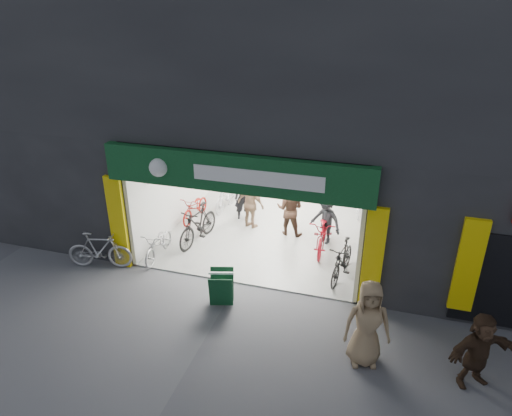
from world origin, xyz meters
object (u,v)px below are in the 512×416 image
at_px(bike_left_front, 159,244).
at_px(sandwich_board, 221,287).
at_px(bike_right_front, 342,260).
at_px(parked_bike, 100,250).
at_px(pedestrian_near, 367,324).

bearing_deg(bike_left_front, sandwich_board, -35.19).
height_order(bike_right_front, parked_bike, parked_bike).
xyz_separation_m(bike_right_front, sandwich_board, (-2.58, -1.94, -0.05)).
xyz_separation_m(bike_left_front, pedestrian_near, (5.80, -2.46, 0.50)).
bearing_deg(parked_bike, bike_right_front, -91.48).
bearing_deg(parked_bike, bike_left_front, -68.23).
distance_m(bike_left_front, bike_right_front, 5.02).
height_order(bike_left_front, parked_bike, parked_bike).
bearing_deg(sandwich_board, parked_bike, 155.02).
distance_m(bike_left_front, parked_bike, 1.56).
height_order(bike_right_front, pedestrian_near, pedestrian_near).
bearing_deg(bike_right_front, pedestrian_near, -64.32).
bearing_deg(pedestrian_near, parked_bike, 153.90).
bearing_deg(bike_left_front, bike_right_front, 1.63).
xyz_separation_m(bike_right_front, parked_bike, (-6.28, -1.33, 0.00)).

